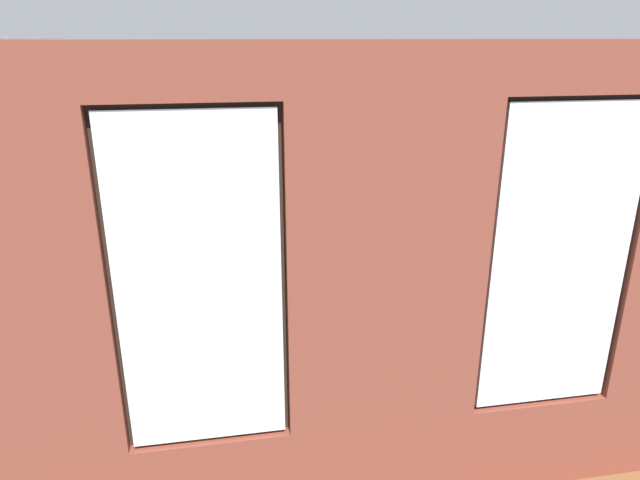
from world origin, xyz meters
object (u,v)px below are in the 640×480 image
potted_plant_mid_room_small (373,249)px  potted_plant_by_left_couch (423,244)px  media_console (85,296)px  remote_black (322,275)px  potted_plant_corner_far_left (634,362)px  papasan_chair (236,238)px  potted_plant_corner_near_left (442,207)px  remote_silver (272,279)px  cup_ceramic (293,267)px  couch_by_window (310,408)px  candle_jar (343,261)px  tv_flatscreen (77,240)px  potted_plant_near_tv (117,302)px  couch_left (496,280)px  coffee_table (311,276)px

potted_plant_mid_room_small → potted_plant_by_left_couch: size_ratio=1.27×
media_console → potted_plant_mid_room_small: size_ratio=2.02×
remote_black → potted_plant_corner_far_left: 3.22m
papasan_chair → potted_plant_corner_near_left: potted_plant_corner_near_left is taller
remote_black → remote_silver: bearing=16.0°
cup_ceramic → couch_by_window: bearing=85.3°
papasan_chair → potted_plant_mid_room_small: bearing=160.1°
candle_jar → potted_plant_by_left_couch: candle_jar is taller
potted_plant_mid_room_small → potted_plant_corner_near_left: size_ratio=0.52×
couch_by_window → potted_plant_by_left_couch: couch_by_window is taller
tv_flatscreen → potted_plant_near_tv: bearing=116.9°
couch_left → couch_by_window: bearing=-50.7°
remote_black → potted_plant_mid_room_small: size_ratio=0.27×
potted_plant_by_left_couch → potted_plant_near_tv: size_ratio=0.49×
coffee_table → potted_plant_near_tv: size_ratio=1.53×
candle_jar → tv_flatscreen: (2.97, 0.04, 0.48)m
candle_jar → potted_plant_mid_room_small: 0.72m
candle_jar → papasan_chair: 1.68m
remote_silver → papasan_chair: papasan_chair is taller
couch_by_window → papasan_chair: bearing=-83.6°
papasan_chair → potted_plant_corner_near_left: bearing=-171.2°
tv_flatscreen → potted_plant_corner_far_left: bearing=151.5°
candle_jar → remote_silver: candle_jar is taller
cup_ceramic → tv_flatscreen: tv_flatscreen is taller
couch_left → potted_plant_corner_near_left: 2.18m
couch_by_window → couch_left: 3.24m
remote_black → potted_plant_by_left_couch: (-1.62, -1.12, -0.13)m
cup_ceramic → media_console: bearing=-0.1°
couch_by_window → cup_ceramic: size_ratio=22.59×
couch_left → tv_flatscreen: bearing=-95.4°
tv_flatscreen → papasan_chair: bearing=-145.9°
media_console → papasan_chair: bearing=-145.8°
remote_black → potted_plant_by_left_couch: potted_plant_by_left_couch is taller
media_console → tv_flatscreen: tv_flatscreen is taller
remote_black → potted_plant_corner_near_left: 2.90m
tv_flatscreen → coffee_table: bearing=177.3°
couch_left → cup_ceramic: bearing=-101.3°
cup_ceramic → candle_jar: bearing=-175.9°
couch_left → papasan_chair: bearing=-118.9°
remote_silver → remote_black: size_ratio=1.00×
remote_silver → papasan_chair: (0.35, -1.42, 0.01)m
tv_flatscreen → potted_plant_corner_near_left: 5.13m
couch_left → remote_silver: size_ratio=10.95×
cup_ceramic → remote_black: size_ratio=0.49×
potted_plant_by_left_couch → potted_plant_corner_far_left: size_ratio=0.60×
potted_plant_by_left_couch → coffee_table: bearing=29.6°
tv_flatscreen → potted_plant_corner_near_left: size_ratio=0.98×
remote_black → potted_plant_near_tv: (2.11, 0.83, 0.24)m
tv_flatscreen → cup_ceramic: bearing=179.8°
couch_by_window → coffee_table: bearing=-99.4°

